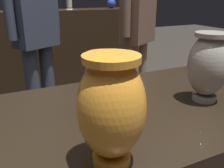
{
  "coord_description": "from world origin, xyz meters",
  "views": [
    {
      "loc": [
        -0.35,
        -0.67,
        1.17
      ],
      "look_at": [
        -0.03,
        -0.01,
        0.9
      ],
      "focal_mm": 40.41,
      "sensor_mm": 36.0,
      "label": 1
    }
  ],
  "objects_px": {
    "shelf_vase_center": "(22,5)",
    "shelf_vase_far_right": "(111,3)",
    "visitor_near_right": "(138,26)",
    "vase_centerpiece": "(104,83)",
    "vase_tall_behind": "(111,108)",
    "visitor_center_back": "(35,27)",
    "vase_left_accent": "(208,65)"
  },
  "relations": [
    {
      "from": "shelf_vase_center",
      "to": "shelf_vase_far_right",
      "type": "bearing_deg",
      "value": 0.01
    },
    {
      "from": "shelf_vase_far_right",
      "to": "vase_tall_behind",
      "type": "bearing_deg",
      "value": -115.74
    },
    {
      "from": "vase_tall_behind",
      "to": "shelf_vase_far_right",
      "type": "relative_size",
      "value": 1.25
    },
    {
      "from": "shelf_vase_center",
      "to": "shelf_vase_far_right",
      "type": "distance_m",
      "value": 1.04
    },
    {
      "from": "visitor_near_right",
      "to": "visitor_center_back",
      "type": "bearing_deg",
      "value": -37.96
    },
    {
      "from": "visitor_center_back",
      "to": "vase_centerpiece",
      "type": "bearing_deg",
      "value": 60.85
    },
    {
      "from": "vase_left_accent",
      "to": "visitor_center_back",
      "type": "xyz_separation_m",
      "value": [
        -0.35,
        1.38,
        -0.01
      ]
    },
    {
      "from": "vase_centerpiece",
      "to": "visitor_center_back",
      "type": "relative_size",
      "value": 0.13
    },
    {
      "from": "vase_centerpiece",
      "to": "shelf_vase_center",
      "type": "xyz_separation_m",
      "value": [
        0.06,
        2.24,
        0.13
      ]
    },
    {
      "from": "vase_tall_behind",
      "to": "shelf_vase_center",
      "type": "xyz_separation_m",
      "value": [
        0.14,
        2.45,
        0.11
      ]
    },
    {
      "from": "vase_tall_behind",
      "to": "shelf_vase_center",
      "type": "relative_size",
      "value": 1.52
    },
    {
      "from": "shelf_vase_center",
      "to": "visitor_near_right",
      "type": "xyz_separation_m",
      "value": [
        0.81,
        -1.01,
        -0.14
      ]
    },
    {
      "from": "shelf_vase_far_right",
      "to": "vase_left_accent",
      "type": "bearing_deg",
      "value": -107.7
    },
    {
      "from": "vase_centerpiece",
      "to": "visitor_near_right",
      "type": "bearing_deg",
      "value": 54.65
    },
    {
      "from": "vase_tall_behind",
      "to": "vase_centerpiece",
      "type": "bearing_deg",
      "value": 70.14
    },
    {
      "from": "shelf_vase_far_right",
      "to": "visitor_near_right",
      "type": "bearing_deg",
      "value": -103.06
    },
    {
      "from": "shelf_vase_far_right",
      "to": "visitor_near_right",
      "type": "distance_m",
      "value": 1.05
    },
    {
      "from": "vase_centerpiece",
      "to": "vase_tall_behind",
      "type": "height_order",
      "value": "vase_tall_behind"
    },
    {
      "from": "vase_left_accent",
      "to": "visitor_center_back",
      "type": "relative_size",
      "value": 0.15
    },
    {
      "from": "vase_centerpiece",
      "to": "vase_left_accent",
      "type": "xyz_separation_m",
      "value": [
        0.38,
        -0.04,
        0.02
      ]
    },
    {
      "from": "vase_centerpiece",
      "to": "vase_tall_behind",
      "type": "xyz_separation_m",
      "value": [
        -0.08,
        -0.21,
        0.02
      ]
    },
    {
      "from": "shelf_vase_center",
      "to": "shelf_vase_far_right",
      "type": "height_order",
      "value": "shelf_vase_far_right"
    },
    {
      "from": "vase_left_accent",
      "to": "shelf_vase_far_right",
      "type": "height_order",
      "value": "shelf_vase_far_right"
    },
    {
      "from": "vase_left_accent",
      "to": "shelf_vase_far_right",
      "type": "bearing_deg",
      "value": 72.3
    },
    {
      "from": "vase_centerpiece",
      "to": "visitor_center_back",
      "type": "xyz_separation_m",
      "value": [
        0.03,
        1.34,
        0.01
      ]
    },
    {
      "from": "vase_tall_behind",
      "to": "visitor_center_back",
      "type": "relative_size",
      "value": 0.16
    },
    {
      "from": "visitor_near_right",
      "to": "visitor_center_back",
      "type": "distance_m",
      "value": 0.85
    },
    {
      "from": "shelf_vase_center",
      "to": "visitor_near_right",
      "type": "relative_size",
      "value": 0.11
    },
    {
      "from": "vase_centerpiece",
      "to": "shelf_vase_center",
      "type": "bearing_deg",
      "value": 88.34
    },
    {
      "from": "vase_left_accent",
      "to": "shelf_vase_center",
      "type": "height_order",
      "value": "shelf_vase_center"
    },
    {
      "from": "vase_left_accent",
      "to": "shelf_vase_center",
      "type": "relative_size",
      "value": 1.47
    },
    {
      "from": "vase_centerpiece",
      "to": "shelf_vase_center",
      "type": "height_order",
      "value": "shelf_vase_center"
    }
  ]
}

